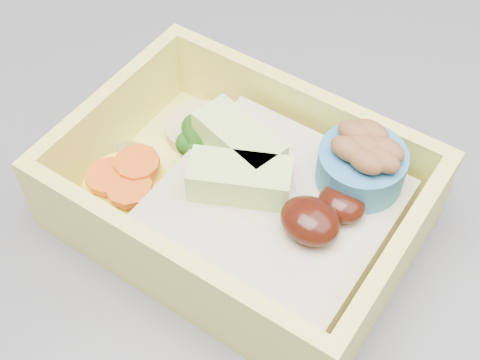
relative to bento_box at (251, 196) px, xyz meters
The scene contains 1 object.
bento_box is the anchor object (origin of this frame).
Camera 1 is at (-0.04, -0.18, 1.25)m, focal length 50.00 mm.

